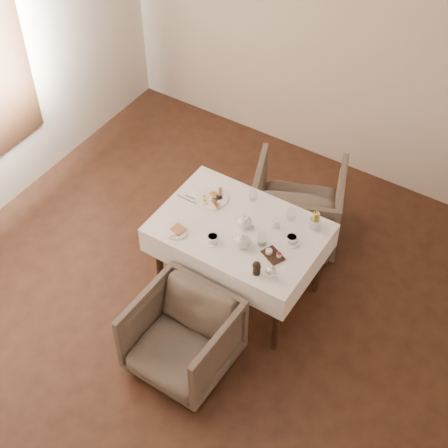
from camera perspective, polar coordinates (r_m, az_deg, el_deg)
table at (r=5.32m, az=1.27°, el=-1.13°), size 1.28×0.88×0.75m
armchair_near at (r=5.12m, az=-3.49°, el=-9.40°), size 0.72×0.74×0.66m
armchair_far at (r=6.03m, az=6.15°, el=1.70°), size 0.99×1.00×0.71m
breakfast_plate at (r=5.45m, az=-1.01°, el=2.21°), size 0.26×0.26×0.03m
side_plate at (r=5.21m, az=-4.09°, el=-0.54°), size 0.21×0.19×0.02m
teapot_centre at (r=5.20m, az=1.72°, el=0.25°), size 0.16×0.13×0.12m
teapot_front at (r=5.05m, az=1.58°, el=-1.40°), size 0.18×0.15×0.13m
creamer at (r=5.23m, az=4.36°, el=0.08°), size 0.06×0.06×0.07m
teacup_near at (r=5.11m, az=-0.95°, el=-1.27°), size 0.13×0.13×0.06m
teacup_far at (r=5.13m, az=5.65°, el=-1.31°), size 0.13×0.13×0.06m
glass_left at (r=5.43m, az=2.43°, el=2.43°), size 0.08×0.08×0.09m
glass_mid at (r=5.09m, az=3.20°, el=-1.30°), size 0.08×0.08×0.10m
glass_right at (r=5.29m, az=5.61°, el=0.81°), size 0.08×0.08×0.10m
condiment_board at (r=5.04m, az=4.09°, el=-2.55°), size 0.19×0.17×0.04m
pepper_mill_left at (r=4.89m, az=2.70°, el=-3.66°), size 0.07×0.07×0.12m
pepper_mill_right at (r=4.89m, az=2.80°, el=-3.77°), size 0.05×0.05×0.10m
silver_pot at (r=4.88m, az=3.92°, el=-3.94°), size 0.12×0.11×0.11m
fries_cup at (r=5.23m, az=7.58°, el=0.27°), size 0.08×0.08×0.17m
cutlery_fork at (r=5.46m, az=-2.45°, el=2.08°), size 0.19×0.02×0.00m
cutlery_knife at (r=5.46m, az=-3.14°, el=2.05°), size 0.20×0.02×0.00m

